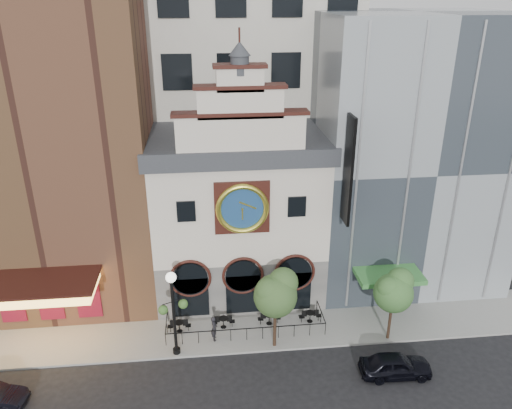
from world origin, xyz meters
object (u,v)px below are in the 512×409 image
object	(u,v)px
bistro_1	(223,322)
tree_left	(276,292)
bistro_2	(269,318)
bistro_3	(310,316)
pedestrian	(214,328)
car_right	(396,365)
bistro_0	(179,326)
lamppost	(173,305)
tree_right	(394,290)

from	to	relation	value
bistro_1	tree_left	world-z (taller)	tree_left
bistro_1	bistro_2	world-z (taller)	same
bistro_3	pedestrian	distance (m)	6.82
car_right	pedestrian	distance (m)	11.63
car_right	tree_left	xyz separation A→B (m)	(-6.84, 3.36, 3.45)
bistro_0	bistro_2	xyz separation A→B (m)	(6.17, 0.19, 0.00)
bistro_0	bistro_2	bearing A→B (deg)	1.79
pedestrian	tree_left	bearing A→B (deg)	-105.36
bistro_2	car_right	xyz separation A→B (m)	(6.94, -5.61, 0.12)
bistro_2	lamppost	bearing A→B (deg)	-159.44
pedestrian	tree_right	bearing A→B (deg)	-96.32
bistro_2	tree_right	world-z (taller)	tree_right
bistro_3	pedestrian	bearing A→B (deg)	-169.89
tree_right	bistro_0	bearing A→B (deg)	171.28
tree_left	tree_right	world-z (taller)	tree_left
bistro_0	bistro_2	size ratio (longest dim) A/B	1.00
bistro_0	car_right	bearing A→B (deg)	-22.47
bistro_3	lamppost	world-z (taller)	lamppost
bistro_1	lamppost	size ratio (longest dim) A/B	0.27
car_right	bistro_3	bearing A→B (deg)	38.45
tree_right	tree_left	bearing A→B (deg)	179.49
bistro_2	lamppost	distance (m)	7.43
tree_left	bistro_3	bearing A→B (deg)	38.48
car_right	tree_right	xyz separation A→B (m)	(0.78, 3.29, 3.15)
bistro_1	pedestrian	distance (m)	1.41
bistro_1	bistro_2	size ratio (longest dim) A/B	1.00
bistro_3	lamppost	xyz separation A→B (m)	(-9.15, -2.30, 3.21)
bistro_3	car_right	bearing A→B (deg)	-53.79
car_right	tree_left	world-z (taller)	tree_left
car_right	bistro_1	bearing A→B (deg)	63.49
bistro_1	pedestrian	size ratio (longest dim) A/B	0.91
bistro_3	lamppost	distance (m)	9.96
tree_left	tree_right	size ratio (longest dim) A/B	1.08
bistro_3	tree_right	size ratio (longest dim) A/B	0.31
bistro_0	bistro_2	distance (m)	6.17
bistro_0	pedestrian	world-z (taller)	pedestrian
pedestrian	tree_left	xyz separation A→B (m)	(3.93, -1.01, 3.17)
car_right	lamppost	bearing A→B (deg)	78.39
bistro_1	tree_left	distance (m)	5.32
lamppost	tree_right	size ratio (longest dim) A/B	1.17
car_right	tree_left	bearing A→B (deg)	66.08
pedestrian	bistro_0	bearing A→B (deg)	64.69
bistro_3	tree_left	distance (m)	5.03
bistro_1	bistro_3	distance (m)	6.05
bistro_2	tree_right	distance (m)	8.70
lamppost	tree_left	size ratio (longest dim) A/B	1.08
bistro_0	lamppost	size ratio (longest dim) A/B	0.27
bistro_2	bistro_3	size ratio (longest dim) A/B	1.00
bistro_3	tree_left	world-z (taller)	tree_left
bistro_3	car_right	xyz separation A→B (m)	(4.07, -5.56, 0.12)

